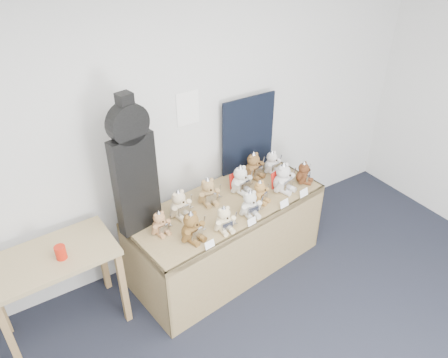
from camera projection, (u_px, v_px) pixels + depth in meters
room_shell at (188, 108)px, 3.68m from camera, size 6.00×6.00×6.00m
display_table at (232, 222)px, 3.85m from camera, size 1.84×0.95×0.73m
side_table at (54, 268)px, 3.27m from camera, size 0.96×0.56×0.78m
guitar_case at (134, 167)px, 3.25m from camera, size 0.36×0.17×1.15m
navy_board at (248, 134)px, 4.10m from camera, size 0.56×0.03×0.75m
red_cup at (61, 252)px, 3.15m from camera, size 0.08×0.08×0.11m
teddy_front_far_left at (192, 227)px, 3.37m from camera, size 0.24×0.21×0.28m
teddy_front_left at (224, 220)px, 3.47m from camera, size 0.20×0.16×0.25m
teddy_front_centre at (250, 204)px, 3.63m from camera, size 0.21×0.18×0.26m
teddy_front_right at (260, 192)px, 3.79m from camera, size 0.19×0.18×0.23m
teddy_front_far_right at (283, 178)px, 3.93m from camera, size 0.25×0.23×0.30m
teddy_front_end at (304, 173)px, 4.05m from camera, size 0.19×0.19×0.23m
teddy_back_left at (179, 204)px, 3.62m from camera, size 0.23×0.20×0.27m
teddy_back_centre_left at (208, 192)px, 3.77m from camera, size 0.22×0.19×0.27m
teddy_back_centre_right at (241, 180)px, 3.91m from camera, size 0.24×0.21×0.29m
teddy_back_right at (254, 166)px, 4.12m from camera, size 0.23×0.21×0.28m
teddy_back_end at (272, 163)px, 4.20m from camera, size 0.21×0.18×0.25m
teddy_back_far_left at (160, 223)px, 3.44m from camera, size 0.19×0.16×0.22m
entry_card_a at (210, 244)px, 3.32m from camera, size 0.09×0.03×0.06m
entry_card_b at (252, 222)px, 3.55m from camera, size 0.09×0.03×0.06m
entry_card_c at (284, 203)px, 3.75m from camera, size 0.10×0.03×0.07m
entry_card_d at (304, 193)px, 3.88m from camera, size 0.10×0.03×0.07m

